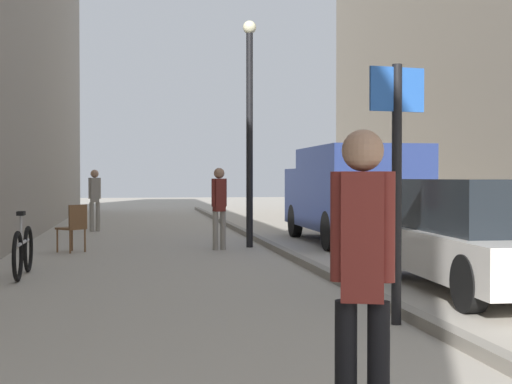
# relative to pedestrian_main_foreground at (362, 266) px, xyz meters

# --- Properties ---
(ground_plane) EXTENTS (80.00, 80.00, 0.00)m
(ground_plane) POSITION_rel_pedestrian_main_foreground_xyz_m (0.02, 9.50, -1.00)
(ground_plane) COLOR #A8A093
(kerb_strip) EXTENTS (0.16, 40.00, 0.12)m
(kerb_strip) POSITION_rel_pedestrian_main_foreground_xyz_m (1.60, 9.50, -0.94)
(kerb_strip) COLOR gray
(kerb_strip) RESTS_ON ground_plane
(pedestrian_main_foreground) EXTENTS (0.33, 0.25, 1.73)m
(pedestrian_main_foreground) POSITION_rel_pedestrian_main_foreground_xyz_m (0.00, 0.00, 0.00)
(pedestrian_main_foreground) COLOR black
(pedestrian_main_foreground) RESTS_ON ground_plane
(pedestrian_mid_block) EXTENTS (0.32, 0.24, 1.67)m
(pedestrian_mid_block) POSITION_rel_pedestrian_main_foreground_xyz_m (0.50, 10.92, -0.04)
(pedestrian_mid_block) COLOR gray
(pedestrian_mid_block) RESTS_ON ground_plane
(pedestrian_far_crossing) EXTENTS (0.33, 0.23, 1.68)m
(pedestrian_far_crossing) POSITION_rel_pedestrian_main_foreground_xyz_m (-2.27, 16.53, -0.03)
(pedestrian_far_crossing) COLOR gray
(pedestrian_far_crossing) RESTS_ON ground_plane
(delivery_van) EXTENTS (2.17, 5.02, 2.14)m
(delivery_van) POSITION_rel_pedestrian_main_foreground_xyz_m (3.64, 12.00, 0.16)
(delivery_van) COLOR navy
(delivery_van) RESTS_ON ground_plane
(parked_car) EXTENTS (1.98, 4.27, 1.45)m
(parked_car) POSITION_rel_pedestrian_main_foreground_xyz_m (3.26, 5.03, -0.29)
(parked_car) COLOR silver
(parked_car) RESTS_ON ground_plane
(street_sign_post) EXTENTS (0.60, 0.13, 2.60)m
(street_sign_post) POSITION_rel_pedestrian_main_foreground_xyz_m (1.38, 3.19, 0.55)
(street_sign_post) COLOR black
(street_sign_post) RESTS_ON ground_plane
(lamp_post) EXTENTS (0.28, 0.28, 4.76)m
(lamp_post) POSITION_rel_pedestrian_main_foreground_xyz_m (1.20, 11.36, 1.72)
(lamp_post) COLOR black
(lamp_post) RESTS_ON ground_plane
(bicycle_leaning) EXTENTS (0.10, 1.77, 0.98)m
(bicycle_leaning) POSITION_rel_pedestrian_main_foreground_xyz_m (-2.83, 7.43, -0.62)
(bicycle_leaning) COLOR black
(bicycle_leaning) RESTS_ON ground_plane
(cafe_chair_near_window) EXTENTS (0.62, 0.62, 0.94)m
(cafe_chair_near_window) POSITION_rel_pedestrian_main_foreground_xyz_m (-2.37, 10.88, -0.45)
(cafe_chair_near_window) COLOR brown
(cafe_chair_near_window) RESTS_ON ground_plane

